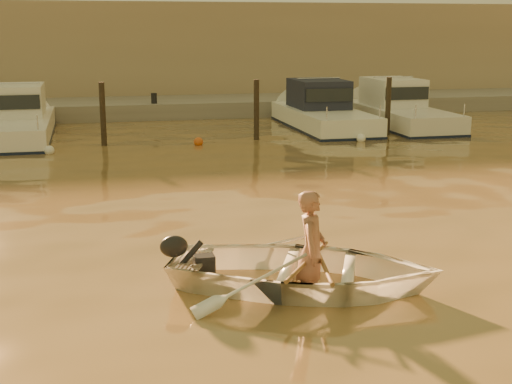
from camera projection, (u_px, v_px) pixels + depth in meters
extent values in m
plane|color=brown|center=(149.00, 304.00, 9.70)|extent=(160.00, 160.00, 0.00)
imported|color=white|center=(304.00, 270.00, 10.23)|extent=(4.66, 4.08, 0.80)
imported|color=#9A644D|center=(312.00, 251.00, 10.14)|extent=(0.63, 0.75, 1.75)
cylinder|color=brown|center=(322.00, 261.00, 10.15)|extent=(0.47, 2.07, 0.13)
cylinder|color=brown|center=(308.00, 261.00, 10.19)|extent=(1.20, 1.79, 0.13)
cylinder|color=#2D2319|center=(103.00, 117.00, 22.53)|extent=(0.18, 0.18, 2.20)
cylinder|color=#2D2319|center=(256.00, 113.00, 23.66)|extent=(0.18, 0.18, 2.20)
cylinder|color=#2D2319|center=(388.00, 109.00, 24.72)|extent=(0.18, 0.18, 2.20)
sphere|color=silver|center=(49.00, 150.00, 21.18)|extent=(0.30, 0.30, 0.30)
sphere|color=#C95217|center=(198.00, 142.00, 22.77)|extent=(0.30, 0.30, 0.30)
sphere|color=white|center=(361.00, 138.00, 23.48)|extent=(0.30, 0.30, 0.30)
cube|color=gray|center=(104.00, 113.00, 30.04)|extent=(52.00, 4.00, 1.00)
cube|color=#9E8466|center=(98.00, 54.00, 34.75)|extent=(46.00, 7.00, 4.80)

